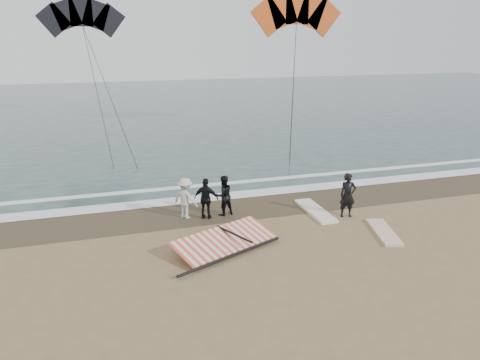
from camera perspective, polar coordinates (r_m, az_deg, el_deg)
The scene contains 12 objects.
ground at distance 14.69m, azimuth 8.31°, elevation -8.86°, with size 120.00×120.00×0.00m, color #8C704C.
sea at distance 45.69m, azimuth -9.72°, elevation 8.86°, with size 120.00×54.00×0.02m, color #233838.
wet_sand at distance 18.51m, azimuth 2.40°, elevation -3.07°, with size 120.00×2.80×0.01m, color #4C3D2B.
foam_near at distance 19.75m, azimuth 1.05°, elevation -1.67°, with size 120.00×0.90×0.01m, color white.
foam_far at distance 21.29m, azimuth -0.38°, elevation -0.27°, with size 120.00×0.45×0.01m, color white.
man_main at distance 17.55m, azimuth 13.00°, elevation -1.82°, with size 0.60×0.40×1.65m, color black.
board_white at distance 16.66m, azimuth 17.15°, elevation -6.08°, with size 0.62×2.21×0.09m, color white.
board_cream at distance 18.00m, azimuth 9.16°, elevation -3.72°, with size 0.67×2.51×0.10m, color white.
trio_cluster at distance 17.11m, azimuth -4.52°, elevation -2.14°, with size 2.37×1.22×1.53m.
sail_rig at distance 14.90m, azimuth -2.24°, elevation -7.46°, with size 3.61×2.93×0.49m.
kite_red at distance 32.82m, azimuth 6.92°, elevation 19.12°, with size 7.07×4.37×11.84m.
kite_dark at distance 39.43m, azimuth -18.72°, elevation 17.94°, with size 7.27×8.41×18.24m.
Camera 1 is at (-5.85, -11.86, 6.39)m, focal length 35.00 mm.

